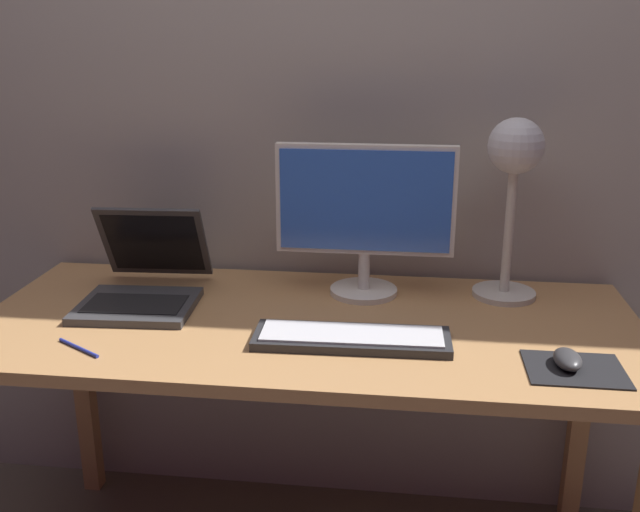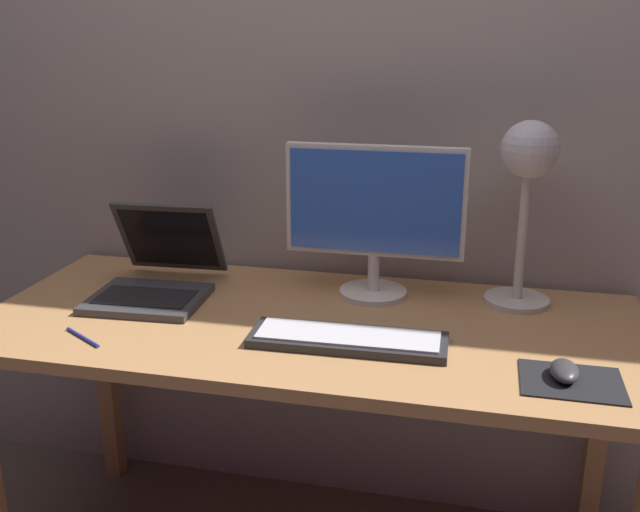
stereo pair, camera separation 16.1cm
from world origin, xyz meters
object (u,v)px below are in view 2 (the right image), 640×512
Objects in this scene: monitor at (375,212)px; mouse at (564,371)px; pen at (83,337)px; keyboard_main at (348,339)px; desk_lamp at (528,174)px; laptop at (158,269)px.

monitor reaches higher than mouse.
keyboard_main is at bearing 10.36° from pen.
keyboard_main is 0.46m from mouse.
desk_lamp is 1.12m from pen.
laptop is (-0.56, -0.10, -0.16)m from monitor.
pen is at bearing -144.76° from monitor.
laptop reaches higher than keyboard_main.
monitor is 0.77m from pen.
keyboard_main reaches higher than pen.
monitor reaches higher than pen.
mouse is at bearing -15.67° from laptop.
keyboard_main is 4.62× the size of mouse.
monitor is at bearing 10.20° from laptop.
desk_lamp reaches higher than laptop.
desk_lamp is at bearing 7.85° from laptop.
pen is at bearing -177.83° from mouse.
keyboard_main is 0.60m from pen.
pen is (-0.60, -0.42, -0.22)m from monitor.
desk_lamp is (0.37, 0.34, 0.33)m from keyboard_main.
monitor is 0.38m from keyboard_main.
mouse is 1.05m from pen.
laptop is 0.33m from pen.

